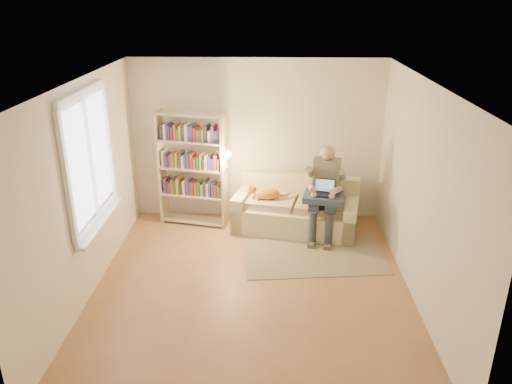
{
  "coord_description": "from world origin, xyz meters",
  "views": [
    {
      "loc": [
        0.22,
        -5.47,
        3.52
      ],
      "look_at": [
        0.02,
        1.0,
        0.91
      ],
      "focal_mm": 35.0,
      "sensor_mm": 36.0,
      "label": 1
    }
  ],
  "objects_px": {
    "bookshelf": "(193,164)",
    "sofa": "(296,211)",
    "laptop": "(324,190)",
    "cat": "(266,193)",
    "person": "(325,188)"
  },
  "relations": [
    {
      "from": "bookshelf",
      "to": "sofa",
      "type": "bearing_deg",
      "value": 6.46
    },
    {
      "from": "cat",
      "to": "bookshelf",
      "type": "relative_size",
      "value": 0.34
    },
    {
      "from": "person",
      "to": "laptop",
      "type": "relative_size",
      "value": 4.07
    },
    {
      "from": "person",
      "to": "cat",
      "type": "distance_m",
      "value": 0.93
    },
    {
      "from": "bookshelf",
      "to": "cat",
      "type": "bearing_deg",
      "value": 3.09
    },
    {
      "from": "cat",
      "to": "bookshelf",
      "type": "xyz_separation_m",
      "value": [
        -1.16,
        0.18,
        0.4
      ]
    },
    {
      "from": "laptop",
      "to": "sofa",
      "type": "bearing_deg",
      "value": 148.11
    },
    {
      "from": "person",
      "to": "laptop",
      "type": "height_order",
      "value": "person"
    },
    {
      "from": "sofa",
      "to": "laptop",
      "type": "bearing_deg",
      "value": -31.89
    },
    {
      "from": "sofa",
      "to": "cat",
      "type": "relative_size",
      "value": 3.23
    },
    {
      "from": "sofa",
      "to": "bookshelf",
      "type": "distance_m",
      "value": 1.79
    },
    {
      "from": "sofa",
      "to": "person",
      "type": "bearing_deg",
      "value": -18.23
    },
    {
      "from": "cat",
      "to": "laptop",
      "type": "bearing_deg",
      "value": -9.77
    },
    {
      "from": "sofa",
      "to": "cat",
      "type": "bearing_deg",
      "value": -165.21
    },
    {
      "from": "person",
      "to": "bookshelf",
      "type": "bearing_deg",
      "value": -179.0
    }
  ]
}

